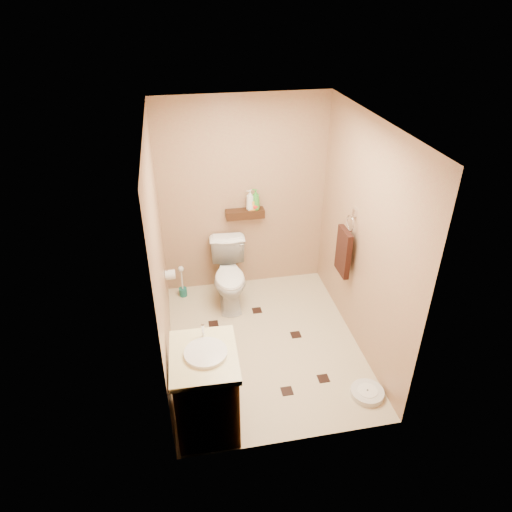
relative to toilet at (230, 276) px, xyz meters
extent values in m
plane|color=#C3B28F|center=(0.25, -0.83, -0.38)|extent=(2.50, 2.50, 0.00)
cube|color=#A4825D|center=(0.25, 0.42, 0.82)|extent=(2.00, 0.04, 2.40)
cube|color=#A4825D|center=(0.25, -2.08, 0.82)|extent=(2.00, 0.04, 2.40)
cube|color=#A4825D|center=(-0.75, -0.83, 0.82)|extent=(0.04, 2.50, 2.40)
cube|color=#A4825D|center=(1.25, -0.83, 0.82)|extent=(0.04, 2.50, 2.40)
cube|color=silver|center=(0.25, -0.83, 2.02)|extent=(2.00, 2.50, 0.02)
cube|color=#3A1B0F|center=(0.25, 0.34, 0.64)|extent=(0.46, 0.14, 0.10)
cube|color=black|center=(-0.14, -1.11, -0.38)|extent=(0.11, 0.11, 0.01)
cube|color=black|center=(0.63, -0.76, -0.38)|extent=(0.11, 0.11, 0.01)
cube|color=black|center=(0.33, -1.54, -0.38)|extent=(0.11, 0.11, 0.01)
cube|color=black|center=(-0.26, -0.39, -0.38)|extent=(0.11, 0.11, 0.01)
cube|color=black|center=(0.73, -1.45, -0.38)|extent=(0.11, 0.11, 0.01)
cube|color=black|center=(0.28, -0.24, -0.38)|extent=(0.11, 0.11, 0.01)
imported|color=white|center=(0.00, 0.00, 0.00)|extent=(0.48, 0.78, 0.77)
cube|color=brown|center=(-0.45, -1.75, 0.00)|extent=(0.53, 0.65, 0.76)
cube|color=beige|center=(-0.45, -1.75, 0.41)|extent=(0.57, 0.69, 0.05)
cylinder|color=white|center=(-0.43, -1.75, 0.44)|extent=(0.35, 0.35, 0.05)
cylinder|color=silver|center=(-0.43, -1.54, 0.50)|extent=(0.03, 0.03, 0.12)
cylinder|color=silver|center=(1.07, -1.73, -0.35)|extent=(0.36, 0.36, 0.06)
cylinder|color=white|center=(1.07, -1.73, -0.32)|extent=(0.19, 0.19, 0.01)
cylinder|color=#175E55|center=(-0.57, 0.24, -0.33)|extent=(0.10, 0.10, 0.11)
cylinder|color=silver|center=(-0.57, 0.24, -0.13)|extent=(0.02, 0.02, 0.31)
sphere|color=silver|center=(-0.57, 0.24, 0.01)|extent=(0.07, 0.07, 0.07)
cube|color=silver|center=(1.24, -0.58, 1.00)|extent=(0.03, 0.06, 0.08)
torus|color=silver|center=(1.20, -0.58, 0.88)|extent=(0.02, 0.19, 0.19)
cube|color=black|center=(1.16, -0.58, 0.54)|extent=(0.06, 0.30, 0.52)
cylinder|color=silver|center=(-0.69, -0.18, 0.22)|extent=(0.11, 0.11, 0.11)
cylinder|color=silver|center=(-0.73, -0.18, 0.28)|extent=(0.04, 0.02, 0.02)
imported|color=silver|center=(0.31, 0.34, 0.81)|extent=(0.12, 0.12, 0.25)
imported|color=#F39E33|center=(0.34, 0.34, 0.78)|extent=(0.09, 0.08, 0.18)
imported|color=red|center=(0.37, 0.34, 0.75)|extent=(0.14, 0.14, 0.13)
imported|color=green|center=(0.38, 0.34, 0.81)|extent=(0.13, 0.13, 0.25)
camera|label=1|loc=(-0.55, -4.53, 3.01)|focal=32.00mm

